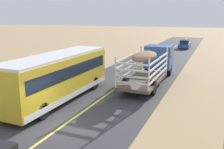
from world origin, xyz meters
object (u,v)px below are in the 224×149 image
at_px(car_far, 185,44).
at_px(boulder_near_shoulder, 47,59).
at_px(livestock_truck, 154,61).
at_px(bus, 58,76).

height_order(car_far, boulder_near_shoulder, car_far).
distance_m(livestock_truck, bus, 9.41).
distance_m(livestock_truck, car_far, 24.73).
bearing_deg(boulder_near_shoulder, bus, -49.67).
bearing_deg(livestock_truck, car_far, 90.39).
relative_size(bus, car_far, 2.27).
height_order(bus, boulder_near_shoulder, bus).
xyz_separation_m(bus, car_far, (4.57, 32.83, -1.05)).
bearing_deg(car_far, bus, -97.93).
height_order(livestock_truck, boulder_near_shoulder, livestock_truck).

